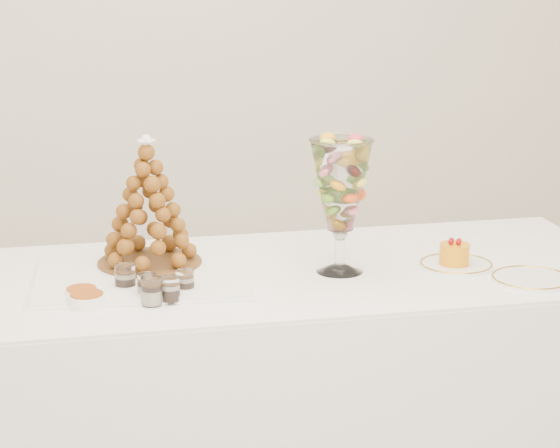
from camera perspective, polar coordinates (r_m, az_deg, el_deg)
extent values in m
cube|color=silver|center=(4.69, -6.57, 10.64)|extent=(4.50, 0.04, 2.80)
cube|color=white|center=(3.31, -0.43, -9.17)|extent=(2.11, 0.87, 0.79)
cube|color=white|center=(3.17, -0.44, -2.59)|extent=(2.10, 0.87, 0.01)
cube|color=white|center=(3.12, -7.24, -2.72)|extent=(0.63, 0.50, 0.02)
cylinder|color=white|center=(3.17, 3.13, -2.30)|extent=(0.14, 0.14, 0.02)
cylinder|color=white|center=(3.15, 3.15, -1.29)|extent=(0.03, 0.03, 0.09)
sphere|color=white|center=(3.14, 3.16, -0.46)|extent=(0.04, 0.04, 0.04)
cylinder|color=white|center=(3.25, 9.18, -2.13)|extent=(0.22, 0.22, 0.01)
cylinder|color=white|center=(3.16, 12.99, -2.82)|extent=(0.23, 0.23, 0.01)
cylinder|color=white|center=(3.01, -8.09, -2.83)|extent=(0.07, 0.07, 0.08)
cylinder|color=white|center=(2.95, -6.96, -3.25)|extent=(0.07, 0.07, 0.07)
cylinder|color=white|center=(2.97, -4.99, -3.05)|extent=(0.05, 0.05, 0.07)
cylinder|color=white|center=(2.90, -6.72, -3.50)|extent=(0.06, 0.06, 0.08)
cylinder|color=white|center=(2.91, -5.75, -3.45)|extent=(0.06, 0.06, 0.07)
cylinder|color=white|center=(2.98, -10.32, -3.62)|extent=(0.09, 0.09, 0.03)
cylinder|color=white|center=(2.92, -10.07, -3.93)|extent=(0.10, 0.10, 0.03)
cylinder|color=brown|center=(3.20, -6.82, -1.98)|extent=(0.30, 0.30, 0.01)
cone|color=brown|center=(3.15, -6.92, 1.23)|extent=(0.32, 0.32, 0.36)
sphere|color=white|center=(3.12, -7.02, 4.30)|extent=(0.04, 0.04, 0.04)
cylinder|color=orange|center=(3.24, 9.10, -1.56)|extent=(0.09, 0.09, 0.06)
sphere|color=#930507|center=(3.23, 9.34, -0.86)|extent=(0.02, 0.02, 0.02)
sphere|color=#930507|center=(3.24, 8.95, -0.83)|extent=(0.02, 0.02, 0.02)
sphere|color=#930507|center=(3.22, 8.91, -0.94)|extent=(0.02, 0.02, 0.02)
sphere|color=#930507|center=(3.21, 9.30, -0.96)|extent=(0.02, 0.02, 0.02)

